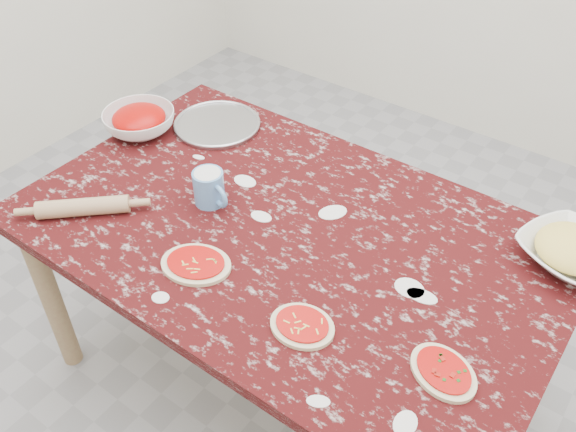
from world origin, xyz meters
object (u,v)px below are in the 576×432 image
Objects in this scene: flour_mug at (210,188)px; pizza_tray at (217,125)px; cheese_bowl at (570,253)px; sauce_bowl at (140,122)px; worktable at (288,249)px; rolling_pin at (83,207)px.

pizza_tray is at bearing 128.64° from flour_mug.
cheese_bowl reaches higher than pizza_tray.
sauce_bowl is at bearing -137.05° from pizza_tray.
worktable is 6.02× the size of cheese_bowl.
sauce_bowl is (-0.74, 0.11, 0.12)m from worktable.
worktable is 0.62m from pizza_tray.
sauce_bowl reaches higher than rolling_pin.
cheese_bowl is (1.45, 0.24, -0.01)m from sauce_bowl.
cheese_bowl is at bearing 26.20° from worktable.
flour_mug reaches higher than worktable.
flour_mug reaches higher than pizza_tray.
rolling_pin reaches higher than pizza_tray.
flour_mug is at bearing -18.06° from sauce_bowl.
sauce_bowl is 1.81× the size of flour_mug.
worktable is 5.85× the size of rolling_pin.
sauce_bowl is (-0.20, -0.19, 0.03)m from pizza_tray.
pizza_tray is 1.12× the size of rolling_pin.
worktable is 0.63m from rolling_pin.
pizza_tray is 1.15× the size of cheese_bowl.
rolling_pin is at bearing -135.37° from flour_mug.
cheese_bowl is (1.25, 0.05, 0.03)m from pizza_tray.
worktable is 0.30m from flour_mug.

